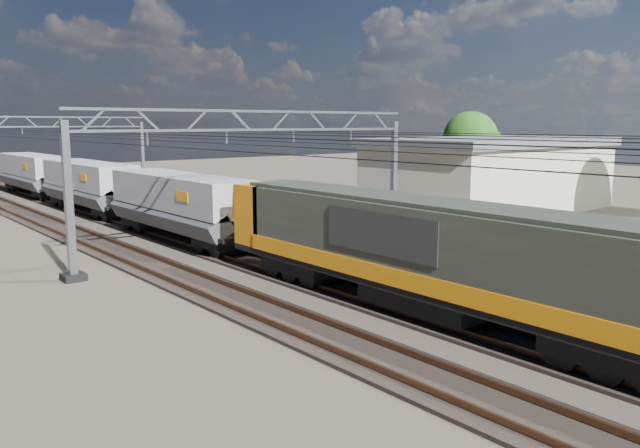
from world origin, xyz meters
TOP-DOWN VIEW (x-y plane):
  - ground at (0.00, 0.00)m, footprint 160.00×160.00m
  - track_outer_west at (-6.00, 0.00)m, footprint 2.60×140.00m
  - track_loco at (-2.00, 0.00)m, footprint 2.60×140.00m
  - track_inner_east at (2.00, 0.00)m, footprint 2.60×140.00m
  - track_outer_east at (6.00, 0.00)m, footprint 2.60×140.00m
  - catenary_gantry_mid at (0.00, 4.00)m, footprint 19.90×0.90m
  - catenary_gantry_far at (0.00, 40.00)m, footprint 19.90×0.90m
  - overhead_wires at (0.00, 8.00)m, footprint 12.03×140.00m
  - locomotive at (-2.00, -8.68)m, footprint 2.76×21.10m
  - hopper_wagon_lead at (-2.00, 9.02)m, footprint 3.38×13.00m
  - hopper_wagon_mid at (-2.00, 23.22)m, footprint 3.38×13.00m
  - hopper_wagon_third at (-2.00, 37.42)m, footprint 3.38×13.00m
  - industrial_shed at (22.00, 6.00)m, footprint 18.60×10.60m
  - tree_far at (30.32, 13.79)m, footprint 5.53×5.13m

SIDE VIEW (x-z plane):
  - ground at x=0.00m, z-range 0.00..0.00m
  - track_outer_west at x=-6.00m, z-range -0.08..0.22m
  - track_loco at x=-2.00m, z-range -0.08..0.22m
  - track_inner_east at x=2.00m, z-range -0.08..0.22m
  - track_outer_east at x=6.00m, z-range -0.08..0.22m
  - hopper_wagon_lead at x=-2.00m, z-range 0.60..3.86m
  - hopper_wagon_mid at x=-2.00m, z-range 0.60..3.86m
  - hopper_wagon_third at x=-2.00m, z-range 0.60..3.86m
  - locomotive at x=-2.00m, z-range 0.52..4.14m
  - industrial_shed at x=22.00m, z-range 0.03..5.43m
  - catenary_gantry_mid at x=0.00m, z-range 0.35..7.46m
  - catenary_gantry_far at x=0.00m, z-range 0.35..7.46m
  - tree_far at x=30.32m, z-range 1.04..8.63m
  - overhead_wires at x=0.00m, z-range 5.48..6.02m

